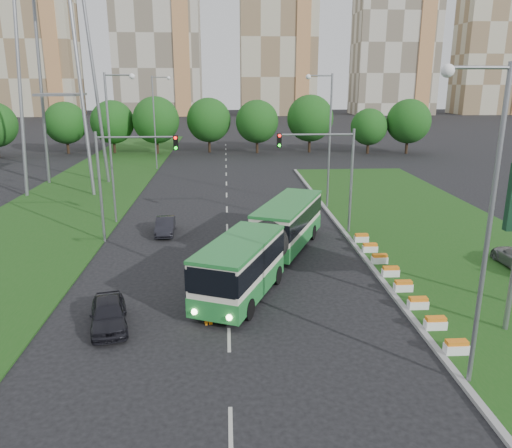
{
  "coord_description": "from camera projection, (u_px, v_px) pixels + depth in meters",
  "views": [
    {
      "loc": [
        -3.0,
        -26.45,
        11.39
      ],
      "look_at": [
        -1.16,
        4.0,
        2.6
      ],
      "focal_mm": 35.0,
      "sensor_mm": 36.0,
      "label": 1
    }
  ],
  "objects": [
    {
      "name": "ground",
      "position": [
        280.0,
        286.0,
        28.7
      ],
      "size": [
        360.0,
        360.0,
        0.0
      ],
      "primitive_type": "plane",
      "color": "black",
      "rests_on": "ground"
    },
    {
      "name": "car_left_near",
      "position": [
        109.0,
        314.0,
        23.76
      ],
      "size": [
        2.56,
        4.42,
        1.41
      ],
      "primitive_type": "imported",
      "rotation": [
        0.0,
        0.0,
        0.23
      ],
      "color": "black",
      "rests_on": "ground"
    },
    {
      "name": "apartment_tower_west",
      "position": [
        33.0,
        40.0,
        162.14
      ],
      "size": [
        26.0,
        15.0,
        48.0
      ],
      "primitive_type": "cube",
      "color": "#BFB89A",
      "rests_on": "ground"
    },
    {
      "name": "traffic_mast_left",
      "position": [
        122.0,
        169.0,
        35.25
      ],
      "size": [
        5.76,
        0.32,
        8.0
      ],
      "color": "gray",
      "rests_on": "ground"
    },
    {
      "name": "tree_line",
      "position": [
        306.0,
        125.0,
        80.79
      ],
      "size": [
        120.0,
        8.0,
        9.0
      ],
      "primitive_type": null,
      "color": "#164C14",
      "rests_on": "ground"
    },
    {
      "name": "grass_median",
      "position": [
        442.0,
        239.0,
        37.11
      ],
      "size": [
        14.0,
        60.0,
        0.15
      ],
      "primitive_type": "cube",
      "color": "#1B4A15",
      "rests_on": "ground"
    },
    {
      "name": "midrise_east",
      "position": [
        493.0,
        55.0,
        172.26
      ],
      "size": [
        24.0,
        14.0,
        40.0
      ],
      "primitive_type": "cube",
      "color": "#BFB89A",
      "rests_on": "ground"
    },
    {
      "name": "traffic_mast_median",
      "position": [
        331.0,
        165.0,
        37.09
      ],
      "size": [
        5.76,
        0.32,
        8.0
      ],
      "color": "gray",
      "rests_on": "ground"
    },
    {
      "name": "shopping_trolley",
      "position": [
        208.0,
        318.0,
        24.2
      ],
      "size": [
        0.35,
        0.38,
        0.61
      ],
      "rotation": [
        0.0,
        0.0,
        0.22
      ],
      "color": "orange",
      "rests_on": "ground"
    },
    {
      "name": "pedestrian",
      "position": [
        224.0,
        305.0,
        24.18
      ],
      "size": [
        0.67,
        0.78,
        1.81
      ],
      "primitive_type": "imported",
      "rotation": [
        0.0,
        0.0,
        1.14
      ],
      "color": "gray",
      "rests_on": "ground"
    },
    {
      "name": "apartment_tower_ceast",
      "position": [
        278.0,
        38.0,
        166.51
      ],
      "size": [
        25.0,
        15.0,
        50.0
      ],
      "primitive_type": "cube",
      "color": "#BFB89A",
      "rests_on": "ground"
    },
    {
      "name": "apartment_tower_cwest",
      "position": [
        157.0,
        34.0,
        163.91
      ],
      "size": [
        28.0,
        15.0,
        52.0
      ],
      "primitive_type": "cube",
      "color": "beige",
      "rests_on": "ground"
    },
    {
      "name": "apartment_tower_east",
      "position": [
        395.0,
        43.0,
        169.25
      ],
      "size": [
        27.0,
        15.0,
        47.0
      ],
      "primitive_type": "cube",
      "color": "beige",
      "rests_on": "ground"
    },
    {
      "name": "car_left_far",
      "position": [
        165.0,
        226.0,
        38.33
      ],
      "size": [
        1.51,
        3.93,
        1.28
      ],
      "primitive_type": "imported",
      "rotation": [
        0.0,
        0.0,
        0.04
      ],
      "color": "black",
      "rests_on": "ground"
    },
    {
      "name": "street_lamps",
      "position": [
        226.0,
        157.0,
        36.46
      ],
      "size": [
        36.0,
        60.0,
        12.0
      ],
      "primitive_type": null,
      "color": "gray",
      "rests_on": "ground"
    },
    {
      "name": "articulated_bus",
      "position": [
        264.0,
        241.0,
        31.16
      ],
      "size": [
        2.73,
        17.48,
        2.88
      ],
      "rotation": [
        0.0,
        0.0,
        -0.4
      ],
      "color": "beige",
      "rests_on": "ground"
    },
    {
      "name": "flower_planters",
      "position": [
        397.0,
        278.0,
        28.68
      ],
      "size": [
        1.1,
        15.9,
        0.6
      ],
      "primitive_type": null,
      "color": "white",
      "rests_on": "grass_median"
    },
    {
      "name": "lane_markings",
      "position": [
        227.0,
        204.0,
        47.71
      ],
      "size": [
        0.2,
        100.0,
        0.01
      ],
      "primitive_type": null,
      "color": "#ABACA5",
      "rests_on": "ground"
    },
    {
      "name": "left_verge",
      "position": [
        82.0,
        194.0,
        51.62
      ],
      "size": [
        12.0,
        110.0,
        0.1
      ],
      "primitive_type": "cube",
      "color": "#1B4A15",
      "rests_on": "ground"
    },
    {
      "name": "median_kerb",
      "position": [
        350.0,
        240.0,
        36.7
      ],
      "size": [
        0.3,
        60.0,
        0.18
      ],
      "primitive_type": "cube",
      "color": "gray",
      "rests_on": "ground"
    }
  ]
}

